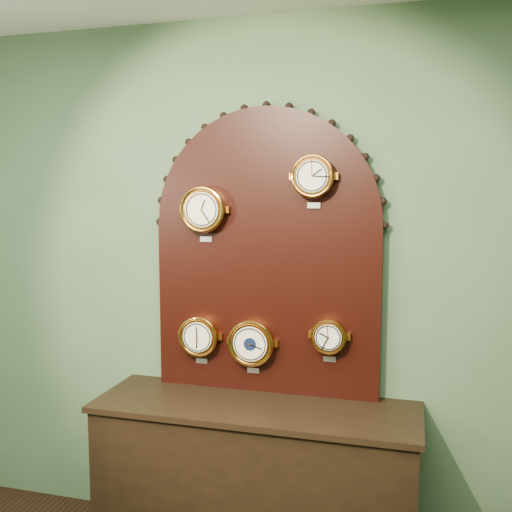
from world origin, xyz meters
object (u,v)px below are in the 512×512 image
(hygrometer, at_px, (199,336))
(shop_counter, at_px, (255,485))
(display_board, at_px, (266,243))
(arabic_clock, at_px, (313,176))
(tide_clock, at_px, (329,336))
(barometer, at_px, (252,343))
(roman_clock, at_px, (203,210))

(hygrometer, bearing_deg, shop_counter, -23.39)
(display_board, relative_size, arabic_clock, 5.73)
(shop_counter, relative_size, tide_clock, 6.86)
(display_board, bearing_deg, shop_counter, -90.00)
(shop_counter, relative_size, display_board, 1.05)
(shop_counter, xyz_separation_m, display_board, (0.00, 0.22, 1.23))
(tide_clock, bearing_deg, barometer, -179.74)
(hygrometer, bearing_deg, arabic_clock, 0.01)
(tide_clock, bearing_deg, display_board, 169.33)
(barometer, distance_m, tide_clock, 0.41)
(roman_clock, distance_m, arabic_clock, 0.60)
(arabic_clock, bearing_deg, barometer, -179.83)
(shop_counter, xyz_separation_m, arabic_clock, (0.26, 0.15, 1.57))
(roman_clock, xyz_separation_m, hygrometer, (-0.03, 0.00, -0.68))
(shop_counter, relative_size, arabic_clock, 6.00)
(barometer, relative_size, tide_clock, 1.28)
(hygrometer, relative_size, tide_clock, 1.17)
(arabic_clock, bearing_deg, shop_counter, -149.06)
(shop_counter, relative_size, barometer, 5.35)
(hygrometer, height_order, barometer, hygrometer)
(hygrometer, bearing_deg, tide_clock, 0.09)
(display_board, height_order, roman_clock, display_board)
(roman_clock, height_order, barometer, roman_clock)
(shop_counter, bearing_deg, barometer, 111.83)
(roman_clock, bearing_deg, barometer, -0.04)
(display_board, distance_m, arabic_clock, 0.43)
(hygrometer, xyz_separation_m, barometer, (0.29, -0.00, -0.02))
(arabic_clock, distance_m, hygrometer, 1.05)
(arabic_clock, relative_size, hygrometer, 0.98)
(arabic_clock, xyz_separation_m, barometer, (-0.32, -0.00, -0.87))
(arabic_clock, relative_size, barometer, 0.89)
(roman_clock, bearing_deg, tide_clock, 0.14)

